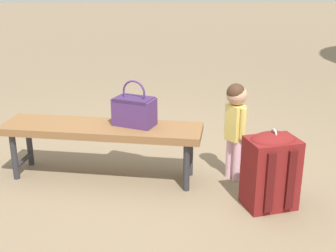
{
  "coord_description": "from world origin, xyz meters",
  "views": [
    {
      "loc": [
        -0.05,
        -3.32,
        1.63
      ],
      "look_at": [
        0.09,
        0.02,
        0.45
      ],
      "focal_mm": 47.75,
      "sensor_mm": 36.0,
      "label": 1
    }
  ],
  "objects_px": {
    "park_bench": "(102,132)",
    "child_standing": "(235,117)",
    "handbag": "(134,110)",
    "backpack_large": "(271,168)"
  },
  "relations": [
    {
      "from": "park_bench",
      "to": "child_standing",
      "type": "bearing_deg",
      "value": -4.02
    },
    {
      "from": "park_bench",
      "to": "backpack_large",
      "type": "distance_m",
      "value": 1.35
    },
    {
      "from": "handbag",
      "to": "child_standing",
      "type": "height_order",
      "value": "handbag"
    },
    {
      "from": "park_bench",
      "to": "child_standing",
      "type": "relative_size",
      "value": 2.06
    },
    {
      "from": "park_bench",
      "to": "child_standing",
      "type": "height_order",
      "value": "child_standing"
    },
    {
      "from": "handbag",
      "to": "backpack_large",
      "type": "xyz_separation_m",
      "value": [
        0.97,
        -0.52,
        -0.28
      ]
    },
    {
      "from": "handbag",
      "to": "backpack_large",
      "type": "distance_m",
      "value": 1.14
    },
    {
      "from": "child_standing",
      "to": "backpack_large",
      "type": "xyz_separation_m",
      "value": [
        0.18,
        -0.45,
        -0.23
      ]
    },
    {
      "from": "park_bench",
      "to": "child_standing",
      "type": "distance_m",
      "value": 1.07
    },
    {
      "from": "child_standing",
      "to": "backpack_large",
      "type": "relative_size",
      "value": 1.35
    }
  ]
}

